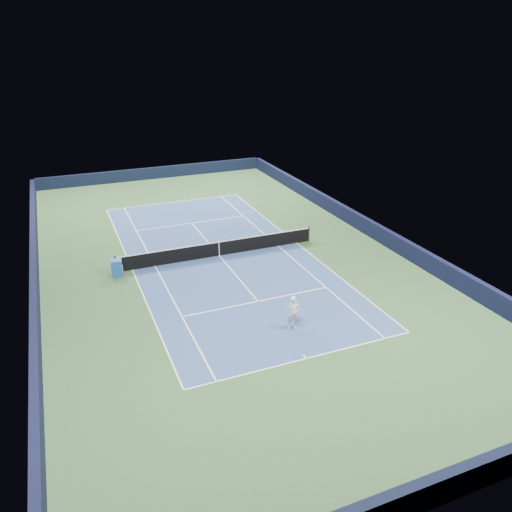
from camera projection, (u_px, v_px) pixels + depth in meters
name	position (u px, v px, depth m)	size (l,w,h in m)	color
ground	(219.00, 256.00, 31.73)	(40.00, 40.00, 0.00)	#2E512C
wall_far	(154.00, 173.00, 48.22)	(22.00, 0.35, 1.10)	black
wall_near	(432.00, 491.00, 14.79)	(22.00, 0.35, 1.10)	black
wall_right	(364.00, 225.00, 35.27)	(0.35, 40.00, 1.10)	black
wall_left	(34.00, 277.00, 27.74)	(0.35, 40.00, 1.10)	black
court_surface	(219.00, 256.00, 31.73)	(10.97, 23.77, 0.01)	navy
baseline_far	(174.00, 202.00, 41.75)	(10.97, 0.08, 0.00)	white
baseline_near	(306.00, 359.00, 21.71)	(10.97, 0.08, 0.00)	white
sideline_doubles_right	(296.00, 243.00, 33.64)	(0.08, 23.77, 0.00)	white
sideline_doubles_left	(132.00, 270.00, 29.82)	(0.08, 23.77, 0.00)	white
sideline_singles_right	(278.00, 246.00, 33.16)	(0.08, 23.77, 0.00)	white
sideline_singles_left	(155.00, 266.00, 30.30)	(0.08, 23.77, 0.00)	white
service_line_far	(192.00, 223.00, 37.12)	(8.23, 0.08, 0.00)	white
service_line_near	(258.00, 301.00, 26.33)	(8.23, 0.08, 0.00)	white
center_service_line	(219.00, 256.00, 31.73)	(0.08, 12.80, 0.00)	white
center_mark_far	(175.00, 202.00, 41.62)	(0.08, 0.30, 0.00)	white
center_mark_near	(305.00, 357.00, 21.83)	(0.08, 0.30, 0.00)	white
tennis_net	(219.00, 248.00, 31.52)	(12.90, 0.10, 1.07)	black
sponsor_cube	(117.00, 268.00, 28.94)	(0.67, 0.63, 0.99)	blue
tennis_player	(293.00, 313.00, 23.56)	(0.84, 1.35, 2.79)	white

